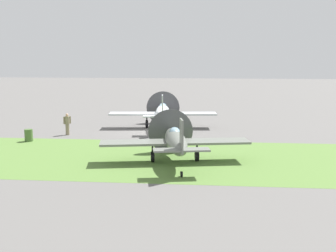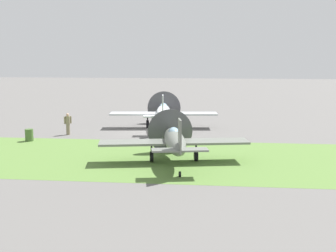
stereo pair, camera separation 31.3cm
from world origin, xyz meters
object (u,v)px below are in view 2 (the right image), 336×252
airplane_wingman (174,141)px  fuel_drum (29,135)px  airplane_lead (163,112)px  ground_crew_chief (68,123)px

airplane_wingman → fuel_drum: 12.61m
airplane_lead → ground_crew_chief: airplane_lead is taller
airplane_lead → fuel_drum: 11.47m
airplane_wingman → fuel_drum: airplane_wingman is taller
airplane_lead → airplane_wingman: bearing=-86.0°
airplane_wingman → ground_crew_chief: (-9.33, 8.25, -0.43)m
airplane_lead → airplane_wingman: (2.08, -12.10, -0.06)m
airplane_lead → ground_crew_chief: bearing=-157.8°
fuel_drum → ground_crew_chief: bearing=54.4°
ground_crew_chief → fuel_drum: bearing=-163.8°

